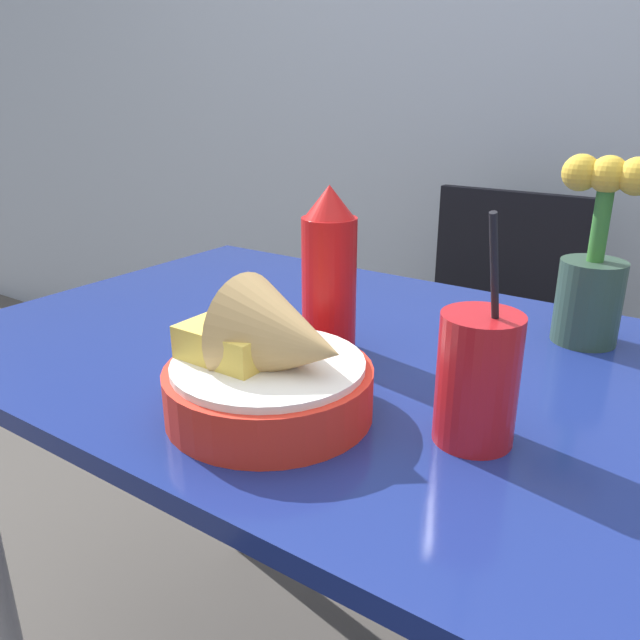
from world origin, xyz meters
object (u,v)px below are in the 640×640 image
(food_basket, at_px, (273,369))
(drink_cup, at_px, (477,383))
(chair_far_window, at_px, (493,341))
(ketchup_bottle, at_px, (329,273))
(flower_vase, at_px, (594,267))

(food_basket, xyz_separation_m, drink_cup, (0.19, 0.07, 0.01))
(food_basket, bearing_deg, chair_far_window, 94.78)
(chair_far_window, distance_m, ketchup_bottle, 0.86)
(chair_far_window, height_order, drink_cup, drink_cup)
(chair_far_window, relative_size, ketchup_bottle, 3.95)
(ketchup_bottle, relative_size, flower_vase, 0.87)
(chair_far_window, distance_m, flower_vase, 0.73)
(chair_far_window, relative_size, food_basket, 3.89)
(chair_far_window, bearing_deg, food_basket, -85.22)
(ketchup_bottle, relative_size, drink_cup, 0.93)
(food_basket, distance_m, drink_cup, 0.21)
(food_basket, relative_size, flower_vase, 0.88)
(food_basket, height_order, drink_cup, drink_cup)
(chair_far_window, distance_m, drink_cup, 0.99)
(chair_far_window, height_order, flower_vase, flower_vase)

